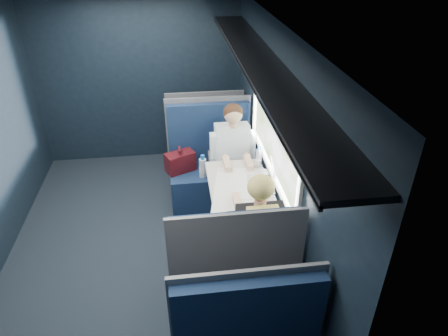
{
  "coord_description": "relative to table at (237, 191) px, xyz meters",
  "views": [
    {
      "loc": [
        0.47,
        -3.34,
        2.98
      ],
      "look_at": [
        0.9,
        0.0,
        0.95
      ],
      "focal_mm": 32.0,
      "sensor_mm": 36.0,
      "label": 1
    }
  ],
  "objects": [
    {
      "name": "seat_bay_near",
      "position": [
        -0.2,
        0.87,
        -0.24
      ],
      "size": [
        1.09,
        0.62,
        1.26
      ],
      "color": "#0C1B38",
      "rests_on": "ground"
    },
    {
      "name": "papers",
      "position": [
        0.05,
        -0.1,
        0.08
      ],
      "size": [
        0.72,
        0.93,
        0.01
      ],
      "primitive_type": "cube",
      "rotation": [
        0.0,
        0.0,
        -0.19
      ],
      "color": "white",
      "rests_on": "table"
    },
    {
      "name": "table",
      "position": [
        0.0,
        0.0,
        0.0
      ],
      "size": [
        0.62,
        1.0,
        0.74
      ],
      "color": "#54565E",
      "rests_on": "ground"
    },
    {
      "name": "bottle_small",
      "position": [
        0.3,
        0.36,
        0.18
      ],
      "size": [
        0.07,
        0.07,
        0.23
      ],
      "color": "silver",
      "rests_on": "table"
    },
    {
      "name": "laptop",
      "position": [
        0.3,
        -0.04,
        0.15
      ],
      "size": [
        0.31,
        0.38,
        0.26
      ],
      "color": "silver",
      "rests_on": "table"
    },
    {
      "name": "man",
      "position": [
        0.07,
        0.7,
        0.06
      ],
      "size": [
        0.53,
        0.56,
        1.32
      ],
      "color": "black",
      "rests_on": "ground"
    },
    {
      "name": "seat_bay_far",
      "position": [
        -0.18,
        -0.87,
        -0.25
      ],
      "size": [
        1.04,
        0.62,
        1.26
      ],
      "color": "#0C1B38",
      "rests_on": "ground"
    },
    {
      "name": "seat_row_front",
      "position": [
        -0.18,
        1.8,
        -0.25
      ],
      "size": [
        1.04,
        0.51,
        1.16
      ],
      "color": "#0C1B38",
      "rests_on": "ground"
    },
    {
      "name": "room_shell",
      "position": [
        -1.01,
        0.0,
        0.81
      ],
      "size": [
        3.0,
        4.4,
        2.4
      ],
      "color": "black",
      "rests_on": "ground"
    },
    {
      "name": "ground",
      "position": [
        -1.03,
        0.0,
        -0.67
      ],
      "size": [
        2.8,
        4.2,
        0.01
      ],
      "primitive_type": "cube",
      "color": "black"
    },
    {
      "name": "woman",
      "position": [
        0.07,
        -0.71,
        0.06
      ],
      "size": [
        0.53,
        0.56,
        1.32
      ],
      "color": "black",
      "rests_on": "ground"
    },
    {
      "name": "cup",
      "position": [
        0.29,
        0.33,
        0.12
      ],
      "size": [
        0.06,
        0.06,
        0.08
      ],
      "primitive_type": "cylinder",
      "color": "white",
      "rests_on": "table"
    }
  ]
}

